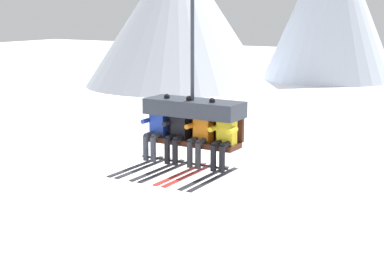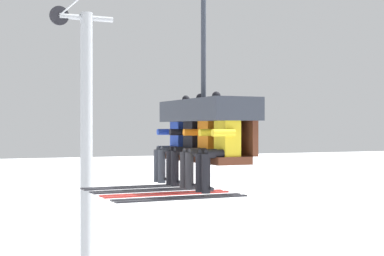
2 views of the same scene
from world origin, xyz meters
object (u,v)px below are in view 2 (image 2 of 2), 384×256
Objects in this scene: skier_blue at (173,140)px; skier_black at (187,140)px; chairlift_chair at (208,117)px; lift_tower_near at (86,154)px; skier_orange at (202,141)px; skier_yellow at (218,144)px.

skier_black is (0.50, 0.00, 0.00)m from skier_blue.
chairlift_chair is 0.46m from skier_black.
lift_tower_near is 2.18× the size of chairlift_chair.
lift_tower_near reaches higher than chairlift_chair.
chairlift_chair is at bearing 16.04° from skier_blue.
lift_tower_near reaches higher than skier_black.
skier_yellow is at bearing -0.79° from skier_orange.
chairlift_chair reaches higher than skier_orange.
lift_tower_near is at bearing 174.95° from skier_yellow.
chairlift_chair is 2.40× the size of skier_blue.
skier_yellow is (1.49, -0.01, -0.02)m from skier_blue.
skier_yellow is (0.49, -0.01, -0.02)m from skier_orange.
skier_yellow is (0.99, -0.01, -0.02)m from skier_black.
skier_yellow is at bearing -5.05° from lift_tower_near.
lift_tower_near reaches higher than skier_blue.
chairlift_chair is 2.40× the size of skier_yellow.
skier_black is at bearing 179.60° from skier_yellow.
skier_black is 0.50m from skier_orange.
chairlift_chair is 0.84m from skier_blue.
skier_orange is at bearing -40.27° from chairlift_chair.
lift_tower_near is 5.25× the size of skier_blue.
chairlift_chair is 0.46m from skier_orange.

